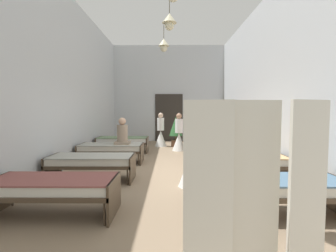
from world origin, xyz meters
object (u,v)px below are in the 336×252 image
object	(u,v)px
bed_right_row_1	(244,161)
nurse_near_aisle	(191,162)
potted_plant	(176,128)
privacy_screen	(257,200)
bed_left_row_2	(111,148)
bed_left_row_0	(53,187)
nurse_mid_aisle	(161,134)
bed_right_row_0	(281,187)
bed_left_row_3	(123,141)
patient_seated_primary	(122,134)
bed_left_row_1	(92,161)
nurse_far_aisle	(179,137)
bed_right_row_2	(226,149)
bed_right_row_3	(214,141)

from	to	relation	value
bed_right_row_1	nurse_near_aisle	world-z (taller)	nurse_near_aisle
bed_right_row_1	potted_plant	bearing A→B (deg)	105.19
privacy_screen	bed_left_row_2	bearing A→B (deg)	109.76
bed_left_row_0	nurse_mid_aisle	size ratio (longest dim) A/B	1.28
bed_right_row_0	nurse_near_aisle	xyz separation A→B (m)	(-1.25, 1.45, 0.09)
bed_left_row_3	patient_seated_primary	world-z (taller)	patient_seated_primary
bed_right_row_1	privacy_screen	xyz separation A→B (m)	(-0.95, -3.56, 0.41)
bed_left_row_0	bed_left_row_1	xyz separation A→B (m)	(0.00, 1.90, 0.00)
nurse_near_aisle	bed_left_row_3	bearing A→B (deg)	119.31
nurse_mid_aisle	nurse_far_aisle	xyz separation A→B (m)	(0.76, -1.14, 0.00)
bed_right_row_2	bed_left_row_3	world-z (taller)	same
potted_plant	bed_left_row_3	bearing A→B (deg)	-144.27
patient_seated_primary	nurse_mid_aisle	bearing A→B (deg)	73.35
bed_right_row_0	privacy_screen	world-z (taller)	privacy_screen
privacy_screen	bed_left_row_3	bearing A→B (deg)	103.88
bed_right_row_3	patient_seated_primary	size ratio (longest dim) A/B	2.37
bed_right_row_2	bed_right_row_1	bearing A→B (deg)	-90.00
bed_right_row_1	patient_seated_primary	bearing A→B (deg)	149.00
bed_left_row_1	nurse_far_aisle	world-z (taller)	nurse_far_aisle
bed_left_row_0	nurse_far_aisle	size ratio (longest dim) A/B	1.28
nurse_far_aisle	privacy_screen	xyz separation A→B (m)	(0.38, -7.74, 0.32)
bed_left_row_0	bed_right_row_1	distance (m)	3.96
bed_left_row_1	bed_right_row_2	distance (m)	3.96
bed_left_row_2	nurse_near_aisle	bearing A→B (deg)	-46.60
bed_left_row_1	nurse_mid_aisle	size ratio (longest dim) A/B	1.28
bed_left_row_0	patient_seated_primary	bearing A→B (deg)	84.70
bed_right_row_1	nurse_mid_aisle	distance (m)	5.72
bed_left_row_0	bed_left_row_2	distance (m)	3.80
bed_left_row_0	potted_plant	bearing A→B (deg)	74.10
privacy_screen	bed_left_row_0	bearing A→B (deg)	141.62
bed_right_row_0	nurse_far_aisle	world-z (taller)	nurse_far_aisle
bed_right_row_3	patient_seated_primary	xyz separation A→B (m)	(-3.12, -1.92, 0.43)
bed_right_row_2	bed_left_row_2	bearing A→B (deg)	180.00
bed_left_row_2	potted_plant	xyz separation A→B (m)	(2.04, 3.37, 0.35)
bed_right_row_1	nurse_near_aisle	bearing A→B (deg)	-160.34
bed_left_row_2	bed_right_row_3	world-z (taller)	same
bed_right_row_2	nurse_mid_aisle	distance (m)	4.01
bed_left_row_1	bed_right_row_0	bearing A→B (deg)	-28.69
nurse_mid_aisle	privacy_screen	xyz separation A→B (m)	(1.14, -8.88, 0.32)
bed_right_row_1	potted_plant	xyz separation A→B (m)	(-1.43, 5.27, 0.35)
patient_seated_primary	bed_right_row_3	bearing A→B (deg)	31.65
bed_right_row_3	nurse_far_aisle	xyz separation A→B (m)	(-1.33, 0.38, 0.09)
bed_left_row_1	bed_right_row_3	bearing A→B (deg)	47.58
nurse_mid_aisle	bed_left_row_3	bearing A→B (deg)	-70.17
bed_right_row_1	nurse_mid_aisle	world-z (taller)	nurse_mid_aisle
nurse_mid_aisle	potted_plant	bearing A→B (deg)	57.13
patient_seated_primary	bed_right_row_1	bearing A→B (deg)	-31.00
bed_left_row_0	bed_right_row_3	size ratio (longest dim) A/B	1.00
nurse_mid_aisle	nurse_far_aisle	size ratio (longest dim) A/B	1.00
potted_plant	privacy_screen	size ratio (longest dim) A/B	0.77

